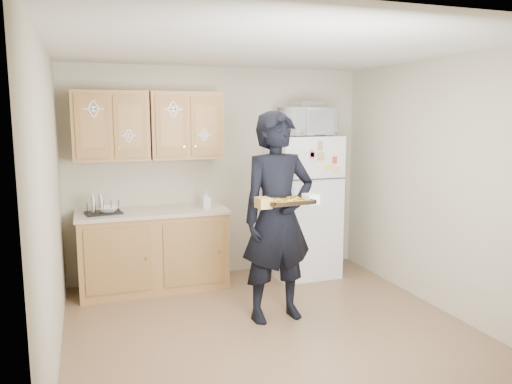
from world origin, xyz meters
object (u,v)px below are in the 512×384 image
Objects in this scene: baking_tray at (288,202)px; dish_rack at (103,207)px; refrigerator at (303,206)px; microwave at (307,122)px; person at (278,217)px.

baking_tray is 2.13m from dish_rack.
microwave reaches higher than refrigerator.
baking_tray is 1.13× the size of dish_rack.
dish_rack is (-2.32, 0.02, 0.12)m from refrigerator.
dish_rack is at bearing 179.41° from refrigerator.
microwave is 1.64× the size of dish_rack.
dish_rack is at bearing 168.02° from microwave.
baking_tray is (-0.03, -0.30, 0.20)m from person.
refrigerator reaches higher than baking_tray.
person reaches higher than baking_tray.
refrigerator is 2.32m from dish_rack.
person reaches higher than refrigerator.
microwave is (0.02, -0.05, 1.02)m from refrigerator.
microwave is at bearing -1.81° from dish_rack.
baking_tray is 1.79m from microwave.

